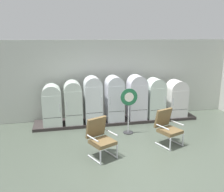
# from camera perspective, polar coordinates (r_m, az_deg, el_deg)

# --- Properties ---
(ground) EXTENTS (12.00, 10.00, 0.05)m
(ground) POSITION_cam_1_polar(r_m,az_deg,el_deg) (6.35, 7.78, -15.23)
(ground) COLOR #454E42
(back_wall) EXTENTS (11.76, 0.12, 2.92)m
(back_wall) POSITION_cam_1_polar(r_m,az_deg,el_deg) (9.20, 0.30, 4.06)
(back_wall) COLOR silver
(back_wall) RESTS_ON ground
(display_plinth) EXTENTS (5.88, 0.95, 0.10)m
(display_plinth) POSITION_cam_1_polar(r_m,az_deg,el_deg) (8.96, 1.18, -5.61)
(display_plinth) COLOR #302A29
(display_plinth) RESTS_ON ground
(refrigerator_0) EXTENTS (0.62, 0.66, 1.38)m
(refrigerator_0) POSITION_cam_1_polar(r_m,az_deg,el_deg) (8.39, -13.89, -1.82)
(refrigerator_0) COLOR silver
(refrigerator_0) RESTS_ON display_plinth
(refrigerator_1) EXTENTS (0.59, 0.72, 1.47)m
(refrigerator_1) POSITION_cam_1_polar(r_m,az_deg,el_deg) (8.41, -9.12, -1.16)
(refrigerator_1) COLOR silver
(refrigerator_1) RESTS_ON display_plinth
(refrigerator_2) EXTENTS (0.60, 0.69, 1.60)m
(refrigerator_2) POSITION_cam_1_polar(r_m,az_deg,el_deg) (8.44, -4.47, -0.47)
(refrigerator_2) COLOR white
(refrigerator_2) RESTS_ON display_plinth
(refrigerator_3) EXTENTS (0.59, 0.71, 1.59)m
(refrigerator_3) POSITION_cam_1_polar(r_m,az_deg,el_deg) (8.59, 0.57, -0.22)
(refrigerator_3) COLOR white
(refrigerator_3) RESTS_ON display_plinth
(refrigerator_4) EXTENTS (0.63, 0.64, 1.60)m
(refrigerator_4) POSITION_cam_1_polar(r_m,az_deg,el_deg) (8.77, 5.85, 0.02)
(refrigerator_4) COLOR white
(refrigerator_4) RESTS_ON display_plinth
(refrigerator_5) EXTENTS (0.61, 0.65, 1.46)m
(refrigerator_5) POSITION_cam_1_polar(r_m,az_deg,el_deg) (9.03, 10.09, -0.20)
(refrigerator_5) COLOR silver
(refrigerator_5) RESTS_ON display_plinth
(refrigerator_6) EXTENTS (0.68, 0.65, 1.36)m
(refrigerator_6) POSITION_cam_1_polar(r_m,az_deg,el_deg) (9.40, 14.85, -0.30)
(refrigerator_6) COLOR white
(refrigerator_6) RESTS_ON display_plinth
(armchair_left) EXTENTS (0.80, 0.84, 1.02)m
(armchair_left) POSITION_cam_1_polar(r_m,az_deg,el_deg) (6.34, -2.83, -9.48)
(armchair_left) COLOR silver
(armchair_left) RESTS_ON ground
(armchair_right) EXTENTS (0.77, 0.83, 1.02)m
(armchair_right) POSITION_cam_1_polar(r_m,az_deg,el_deg) (7.19, 12.81, -6.89)
(armchair_right) COLOR silver
(armchair_right) RESTS_ON ground
(sign_stand) EXTENTS (0.54, 0.32, 1.47)m
(sign_stand) POSITION_cam_1_polar(r_m,az_deg,el_deg) (7.69, 3.94, -3.28)
(sign_stand) COLOR #2D2D30
(sign_stand) RESTS_ON ground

